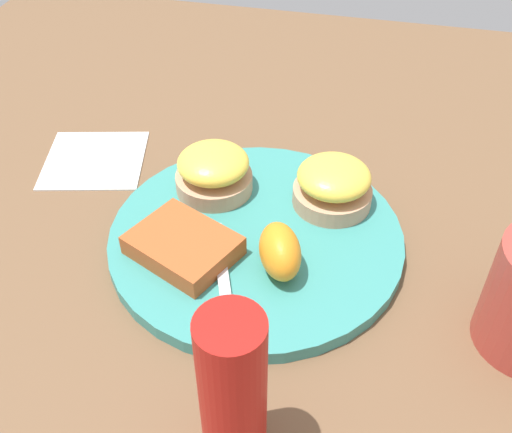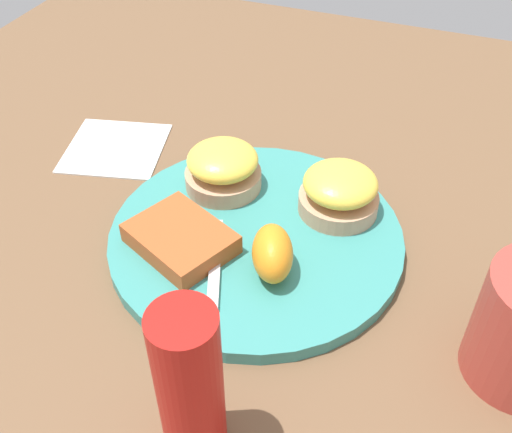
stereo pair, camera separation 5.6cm
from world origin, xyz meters
The scene contains 9 objects.
ground_plane centered at (0.00, 0.00, 0.00)m, with size 1.10×1.10×0.00m, color brown.
plate centered at (0.00, 0.00, 0.01)m, with size 0.28×0.28×0.01m, color teal.
sandwich_benedict_left centered at (0.06, 0.06, 0.04)m, with size 0.08×0.08×0.05m.
sandwich_benedict_right centered at (-0.06, 0.05, 0.04)m, with size 0.08×0.08×0.05m.
hashbrown_patty centered at (-0.06, -0.04, 0.02)m, with size 0.09×0.07×0.02m, color #AC5025.
orange_wedge centered at (0.03, -0.04, 0.04)m, with size 0.06×0.04×0.04m, color orange.
fork centered at (-0.04, 0.01, 0.02)m, with size 0.09×0.20×0.00m.
napkin centered at (-0.21, 0.09, 0.00)m, with size 0.11×0.11×0.00m, color white.
condiment_bottle centered at (0.03, -0.21, 0.07)m, with size 0.04×0.04×0.14m, color #B21914.
Camera 2 is at (0.15, -0.39, 0.41)m, focal length 42.00 mm.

